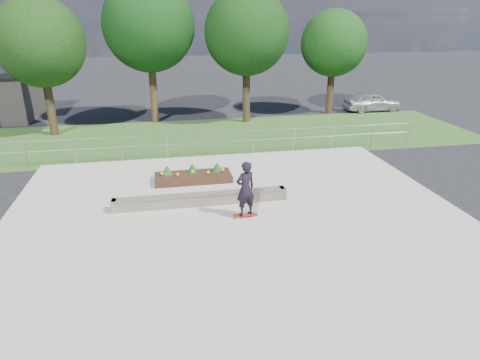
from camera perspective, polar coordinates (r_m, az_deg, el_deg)
name	(u,v)px	position (r m, az deg, el deg)	size (l,w,h in m)	color
ground	(243,231)	(13.20, 0.38, -6.84)	(120.00, 120.00, 0.00)	black
grass_verge	(203,137)	(23.38, -4.92, 5.76)	(30.00, 8.00, 0.02)	#2E5221
concrete_slab	(243,230)	(13.19, 0.38, -6.73)	(15.00, 15.00, 0.06)	#ACA799
fence	(211,141)	(19.82, -3.87, 5.24)	(20.06, 0.06, 1.20)	gray
tree_far_left	(40,43)	(25.12, -25.10, 16.24)	(4.55, 4.55, 7.15)	black
tree_mid_left	(149,26)	(26.43, -12.06, 19.48)	(5.25, 5.25, 8.25)	#382416
tree_mid_right	(247,33)	(25.98, 0.89, 19.06)	(4.90, 4.90, 7.70)	black
tree_far_right	(334,43)	(29.24, 12.39, 17.36)	(4.20, 4.20, 6.60)	#311D13
grind_ledge	(201,199)	(14.81, -5.21, -2.55)	(6.00, 0.44, 0.43)	brown
planter_bed	(193,176)	(17.03, -6.29, 0.59)	(3.00, 1.20, 0.61)	black
skateboarder	(245,189)	(13.54, 0.73, -1.21)	(0.80, 0.62, 1.90)	silver
parked_car	(372,102)	(30.99, 17.20, 9.95)	(1.53, 3.82, 1.30)	#B3B7BD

